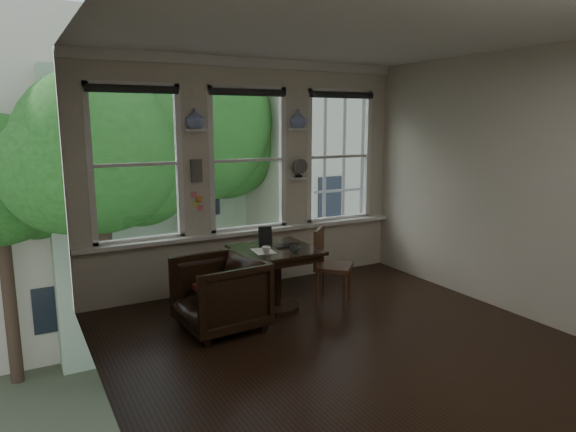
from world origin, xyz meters
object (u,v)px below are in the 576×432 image
side_chair_right (334,266)px  laptop (289,246)px  table (276,279)px  armchair_left (220,294)px

side_chair_right → laptop: 0.66m
table → laptop: 0.42m
laptop → armchair_left: bearing=-168.5°
table → armchair_left: size_ratio=1.04×
table → side_chair_right: (0.74, -0.12, 0.09)m
side_chair_right → laptop: (-0.58, 0.10, 0.30)m
table → side_chair_right: size_ratio=0.98×
laptop → side_chair_right: bearing=-9.9°
table → armchair_left: armchair_left is taller
table → side_chair_right: side_chair_right is taller
armchair_left → laptop: 1.04m
table → armchair_left: (-0.79, -0.23, 0.02)m
table → laptop: bearing=-9.2°
table → laptop: (0.17, -0.03, 0.39)m
side_chair_right → laptop: bearing=125.3°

